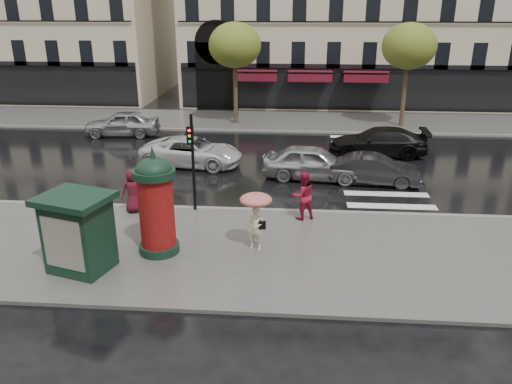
# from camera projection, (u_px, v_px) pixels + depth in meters

# --- Properties ---
(ground) EXTENTS (160.00, 160.00, 0.00)m
(ground) POSITION_uv_depth(u_px,v_px,m) (234.00, 246.00, 16.97)
(ground) COLOR black
(ground) RESTS_ON ground
(near_sidewalk) EXTENTS (90.00, 7.00, 0.12)m
(near_sidewalk) POSITION_uv_depth(u_px,v_px,m) (232.00, 251.00, 16.49)
(near_sidewalk) COLOR #474744
(near_sidewalk) RESTS_ON ground
(far_sidewalk) EXTENTS (90.00, 6.00, 0.12)m
(far_sidewalk) POSITION_uv_depth(u_px,v_px,m) (266.00, 121.00, 34.66)
(far_sidewalk) COLOR #474744
(far_sidewalk) RESTS_ON ground
(near_kerb) EXTENTS (90.00, 0.25, 0.14)m
(near_kerb) POSITION_uv_depth(u_px,v_px,m) (243.00, 210.00, 19.74)
(near_kerb) COLOR slate
(near_kerb) RESTS_ON ground
(far_kerb) EXTENTS (90.00, 0.25, 0.14)m
(far_kerb) POSITION_uv_depth(u_px,v_px,m) (263.00, 131.00, 31.86)
(far_kerb) COLOR slate
(far_kerb) RESTS_ON ground
(zebra_crossing) EXTENTS (3.60, 11.75, 0.01)m
(zebra_crossing) POSITION_uv_depth(u_px,v_px,m) (372.00, 165.00, 25.48)
(zebra_crossing) COLOR silver
(zebra_crossing) RESTS_ON ground
(tree_far_left) EXTENTS (3.40, 3.40, 6.64)m
(tree_far_left) POSITION_uv_depth(u_px,v_px,m) (235.00, 46.00, 32.05)
(tree_far_left) COLOR #38281C
(tree_far_left) RESTS_ON ground
(tree_far_right) EXTENTS (3.40, 3.40, 6.64)m
(tree_far_right) POSITION_uv_depth(u_px,v_px,m) (409.00, 47.00, 31.25)
(tree_far_right) COLOR #38281C
(tree_far_right) RESTS_ON ground
(woman_umbrella) EXTENTS (1.04, 1.04, 2.00)m
(woman_umbrella) POSITION_uv_depth(u_px,v_px,m) (256.00, 212.00, 16.05)
(woman_umbrella) COLOR beige
(woman_umbrella) RESTS_ON near_sidewalk
(woman_red) EXTENTS (1.10, 1.00, 1.84)m
(woman_red) POSITION_uv_depth(u_px,v_px,m) (303.00, 196.00, 18.53)
(woman_red) COLOR maroon
(woman_red) RESTS_ON near_sidewalk
(man_burgundy) EXTENTS (1.00, 0.87, 1.73)m
(man_burgundy) POSITION_uv_depth(u_px,v_px,m) (133.00, 191.00, 19.16)
(man_burgundy) COLOR #4A0E1B
(man_burgundy) RESTS_ON near_sidewalk
(morris_column) EXTENTS (1.34, 1.34, 3.61)m
(morris_column) POSITION_uv_depth(u_px,v_px,m) (156.00, 202.00, 15.75)
(morris_column) COLOR black
(morris_column) RESTS_ON near_sidewalk
(traffic_light) EXTENTS (0.25, 0.36, 3.80)m
(traffic_light) POSITION_uv_depth(u_px,v_px,m) (192.00, 154.00, 18.79)
(traffic_light) COLOR black
(traffic_light) RESTS_ON near_sidewalk
(newsstand) EXTENTS (2.38, 2.17, 2.40)m
(newsstand) POSITION_uv_depth(u_px,v_px,m) (78.00, 232.00, 14.87)
(newsstand) COLOR black
(newsstand) RESTS_ON near_sidewalk
(car_silver) EXTENTS (4.85, 2.38, 1.59)m
(car_silver) POSITION_uv_depth(u_px,v_px,m) (313.00, 162.00, 23.19)
(car_silver) COLOR #AAA9AE
(car_silver) RESTS_ON ground
(car_darkgrey) EXTENTS (4.20, 1.90, 1.34)m
(car_darkgrey) POSITION_uv_depth(u_px,v_px,m) (375.00, 170.00, 22.58)
(car_darkgrey) COLOR black
(car_darkgrey) RESTS_ON ground
(car_white) EXTENTS (5.36, 3.03, 1.41)m
(car_white) POSITION_uv_depth(u_px,v_px,m) (192.00, 152.00, 25.18)
(car_white) COLOR silver
(car_white) RESTS_ON ground
(car_black) EXTENTS (5.25, 2.29, 1.50)m
(car_black) POSITION_uv_depth(u_px,v_px,m) (378.00, 142.00, 26.81)
(car_black) COLOR black
(car_black) RESTS_ON ground
(car_far_silver) EXTENTS (4.70, 2.25, 1.55)m
(car_far_silver) POSITION_uv_depth(u_px,v_px,m) (122.00, 123.00, 30.76)
(car_far_silver) COLOR #9D9EA2
(car_far_silver) RESTS_ON ground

